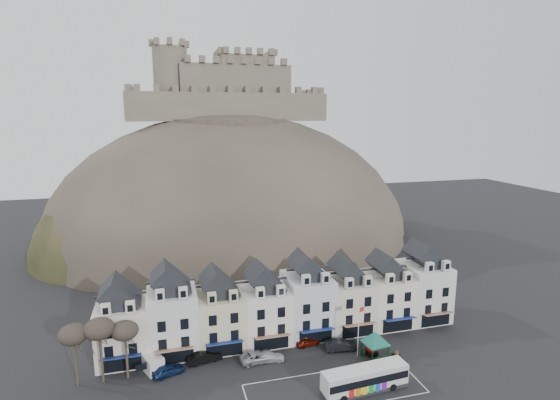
{
  "coord_description": "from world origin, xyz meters",
  "views": [
    {
      "loc": [
        -17.51,
        -44.08,
        33.59
      ],
      "look_at": [
        1.18,
        24.0,
        19.76
      ],
      "focal_mm": 28.0,
      "sensor_mm": 36.0,
      "label": 1
    }
  ],
  "objects_px": {
    "white_van": "(150,361)",
    "red_buoy": "(372,348)",
    "car_charcoal": "(341,345)",
    "car_white": "(269,357)",
    "bus": "(365,378)",
    "bus_shelter": "(375,338)",
    "car_navy": "(168,370)",
    "car_black": "(204,357)",
    "flagpole": "(359,328)",
    "car_silver": "(258,357)",
    "car_maroon": "(308,342)"
  },
  "relations": [
    {
      "from": "car_navy",
      "to": "red_buoy",
      "type": "bearing_deg",
      "value": -114.74
    },
    {
      "from": "flagpole",
      "to": "car_navy",
      "type": "xyz_separation_m",
      "value": [
        -26.01,
        2.35,
        -3.56
      ]
    },
    {
      "from": "flagpole",
      "to": "white_van",
      "type": "xyz_separation_m",
      "value": [
        -28.29,
        4.59,
        -3.18
      ]
    },
    {
      "from": "bus",
      "to": "bus_shelter",
      "type": "distance_m",
      "value": 7.88
    },
    {
      "from": "car_maroon",
      "to": "car_black",
      "type": "bearing_deg",
      "value": 82.51
    },
    {
      "from": "bus_shelter",
      "to": "car_black",
      "type": "relative_size",
      "value": 1.34
    },
    {
      "from": "bus_shelter",
      "to": "car_white",
      "type": "height_order",
      "value": "bus_shelter"
    },
    {
      "from": "bus",
      "to": "car_black",
      "type": "distance_m",
      "value": 21.93
    },
    {
      "from": "bus_shelter",
      "to": "car_maroon",
      "type": "distance_m",
      "value": 10.17
    },
    {
      "from": "car_navy",
      "to": "car_black",
      "type": "relative_size",
      "value": 0.88
    },
    {
      "from": "car_navy",
      "to": "car_black",
      "type": "xyz_separation_m",
      "value": [
        4.86,
        1.89,
        0.07
      ]
    },
    {
      "from": "bus",
      "to": "car_maroon",
      "type": "bearing_deg",
      "value": 101.2
    },
    {
      "from": "red_buoy",
      "to": "car_black",
      "type": "height_order",
      "value": "red_buoy"
    },
    {
      "from": "car_charcoal",
      "to": "car_silver",
      "type": "bearing_deg",
      "value": 96.62
    },
    {
      "from": "bus",
      "to": "car_navy",
      "type": "relative_size",
      "value": 2.65
    },
    {
      "from": "car_black",
      "to": "car_silver",
      "type": "height_order",
      "value": "car_black"
    },
    {
      "from": "flagpole",
      "to": "car_maroon",
      "type": "relative_size",
      "value": 2.1
    },
    {
      "from": "car_black",
      "to": "car_silver",
      "type": "xyz_separation_m",
      "value": [
        7.22,
        -1.88,
        -0.08
      ]
    },
    {
      "from": "car_silver",
      "to": "car_white",
      "type": "distance_m",
      "value": 1.49
    },
    {
      "from": "car_white",
      "to": "white_van",
      "type": "bearing_deg",
      "value": 88.43
    },
    {
      "from": "flagpole",
      "to": "car_silver",
      "type": "xyz_separation_m",
      "value": [
        -13.94,
        2.36,
        -3.57
      ]
    },
    {
      "from": "flagpole",
      "to": "car_navy",
      "type": "relative_size",
      "value": 1.78
    },
    {
      "from": "white_van",
      "to": "car_black",
      "type": "height_order",
      "value": "white_van"
    },
    {
      "from": "car_navy",
      "to": "car_charcoal",
      "type": "xyz_separation_m",
      "value": [
        24.31,
        -0.26,
        0.06
      ]
    },
    {
      "from": "red_buoy",
      "to": "bus_shelter",
      "type": "bearing_deg",
      "value": -88.01
    },
    {
      "from": "white_van",
      "to": "car_black",
      "type": "bearing_deg",
      "value": -26.56
    },
    {
      "from": "car_navy",
      "to": "car_charcoal",
      "type": "distance_m",
      "value": 24.31
    },
    {
      "from": "car_silver",
      "to": "car_navy",
      "type": "bearing_deg",
      "value": 84.37
    },
    {
      "from": "white_van",
      "to": "red_buoy",
      "type": "bearing_deg",
      "value": -33.03
    },
    {
      "from": "red_buoy",
      "to": "car_white",
      "type": "relative_size",
      "value": 0.5
    },
    {
      "from": "car_navy",
      "to": "car_silver",
      "type": "height_order",
      "value": "car_navy"
    },
    {
      "from": "flagpole",
      "to": "car_maroon",
      "type": "height_order",
      "value": "flagpole"
    },
    {
      "from": "car_maroon",
      "to": "white_van",
      "type": "bearing_deg",
      "value": 81.2
    },
    {
      "from": "bus_shelter",
      "to": "car_white",
      "type": "bearing_deg",
      "value": 159.49
    },
    {
      "from": "red_buoy",
      "to": "car_maroon",
      "type": "relative_size",
      "value": 0.6
    },
    {
      "from": "car_silver",
      "to": "car_white",
      "type": "xyz_separation_m",
      "value": [
        1.46,
        -0.27,
        -0.08
      ]
    },
    {
      "from": "car_silver",
      "to": "car_charcoal",
      "type": "height_order",
      "value": "car_charcoal"
    },
    {
      "from": "white_van",
      "to": "car_silver",
      "type": "relative_size",
      "value": 1.04
    },
    {
      "from": "car_charcoal",
      "to": "car_white",
      "type": "bearing_deg",
      "value": 97.88
    },
    {
      "from": "white_van",
      "to": "car_navy",
      "type": "distance_m",
      "value": 3.22
    },
    {
      "from": "red_buoy",
      "to": "car_silver",
      "type": "relative_size",
      "value": 0.42
    },
    {
      "from": "car_maroon",
      "to": "car_white",
      "type": "bearing_deg",
      "value": 102.15
    },
    {
      "from": "car_silver",
      "to": "car_white",
      "type": "height_order",
      "value": "car_silver"
    },
    {
      "from": "bus",
      "to": "flagpole",
      "type": "relative_size",
      "value": 1.49
    },
    {
      "from": "car_black",
      "to": "car_charcoal",
      "type": "relative_size",
      "value": 1.01
    },
    {
      "from": "bus_shelter",
      "to": "car_silver",
      "type": "xyz_separation_m",
      "value": [
        -15.89,
        3.63,
        -2.47
      ]
    },
    {
      "from": "car_white",
      "to": "car_maroon",
      "type": "relative_size",
      "value": 1.2
    },
    {
      "from": "bus_shelter",
      "to": "car_maroon",
      "type": "bearing_deg",
      "value": 136.05
    },
    {
      "from": "bus",
      "to": "car_charcoal",
      "type": "distance_m",
      "value": 9.68
    },
    {
      "from": "red_buoy",
      "to": "car_black",
      "type": "bearing_deg",
      "value": 168.77
    }
  ]
}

